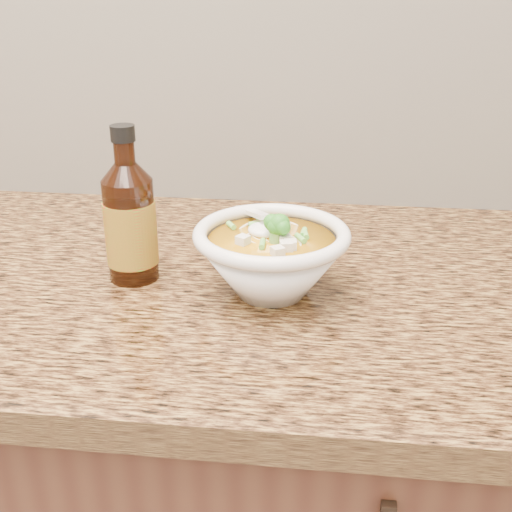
# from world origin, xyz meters

# --- Properties ---
(cabinet) EXTENTS (4.00, 0.65, 0.86)m
(cabinet) POSITION_xyz_m (0.00, 1.68, 0.43)
(cabinet) COLOR #381B10
(cabinet) RESTS_ON ground
(counter_slab) EXTENTS (4.00, 0.68, 0.04)m
(counter_slab) POSITION_xyz_m (0.00, 1.68, 0.88)
(counter_slab) COLOR olive
(counter_slab) RESTS_ON cabinet
(soup_bowl) EXTENTS (0.20, 0.22, 0.11)m
(soup_bowl) POSITION_xyz_m (0.36, 1.61, 0.95)
(soup_bowl) COLOR white
(soup_bowl) RESTS_ON counter_slab
(hot_sauce_bottle) EXTENTS (0.08, 0.08, 0.21)m
(hot_sauce_bottle) POSITION_xyz_m (0.17, 1.64, 0.98)
(hot_sauce_bottle) COLOR black
(hot_sauce_bottle) RESTS_ON counter_slab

